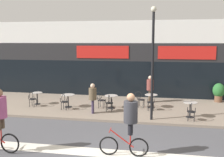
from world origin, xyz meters
name	(u,v)px	position (x,y,z in m)	size (l,w,h in m)	color
sidewalk_slab	(139,108)	(0.00, 7.25, 0.06)	(40.00, 5.50, 0.12)	gray
storefront_facade	(145,58)	(0.00, 11.96, 2.59)	(40.00, 4.06, 5.20)	silver
bike_lane_stripe	(125,154)	(0.00, 1.10, 0.00)	(36.00, 0.70, 0.01)	silver
bistro_table_0	(37,96)	(-6.04, 6.85, 0.62)	(0.61, 0.61, 0.71)	black
bistro_table_1	(68,98)	(-3.99, 6.52, 0.64)	(0.76, 0.76, 0.73)	black
bistro_table_2	(111,99)	(-1.53, 6.71, 0.65)	(0.73, 0.73, 0.73)	black
bistro_table_3	(151,98)	(0.66, 7.25, 0.66)	(0.71, 0.71, 0.75)	black
bistro_table_4	(190,107)	(2.61, 5.68, 0.67)	(0.69, 0.69, 0.77)	black
cafe_chair_0_near	(32,98)	(-6.04, 6.22, 0.64)	(0.42, 0.58, 0.90)	black
cafe_chair_1_near	(64,101)	(-4.00, 5.89, 0.64)	(0.42, 0.59, 0.90)	black
cafe_chair_2_near	(109,102)	(-1.53, 6.09, 0.64)	(0.42, 0.58, 0.90)	black
cafe_chair_2_side	(100,99)	(-2.15, 6.72, 0.64)	(0.60, 0.45, 0.90)	black
cafe_chair_3_near	(151,101)	(0.67, 6.62, 0.64)	(0.44, 0.59, 0.90)	black
cafe_chair_3_side	(140,98)	(0.03, 7.26, 0.64)	(0.60, 0.45, 0.90)	black
cafe_chair_4_near	(191,110)	(2.61, 5.05, 0.64)	(0.44, 0.60, 0.90)	black
planter_pot	(219,92)	(4.72, 9.45, 0.77)	(0.73, 0.73, 1.17)	brown
lamp_post	(153,56)	(0.76, 4.98, 3.17)	(0.26, 0.26, 5.30)	black
cyclist_0	(129,119)	(0.14, 1.00, 1.30)	(1.68, 0.51, 2.17)	black
pedestrian_near_end	(93,96)	(-2.30, 5.56, 1.05)	(0.49, 0.49, 1.57)	#382D47
pedestrian_far_end	(150,87)	(0.55, 8.60, 1.10)	(0.49, 0.49, 1.65)	#4C3D2D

